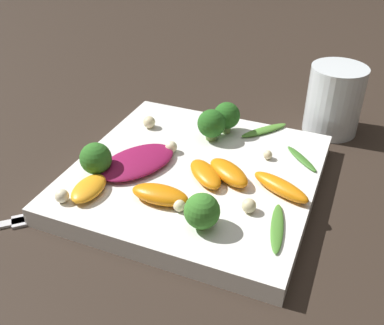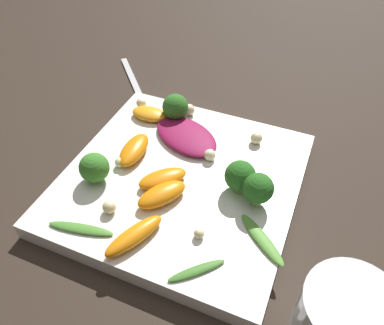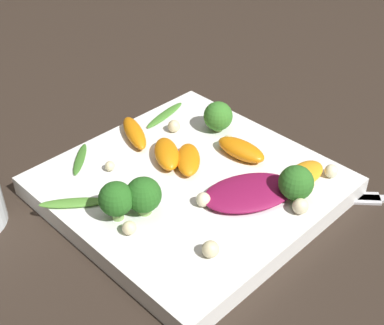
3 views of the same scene
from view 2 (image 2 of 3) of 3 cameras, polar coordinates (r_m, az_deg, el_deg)
ground_plane at (r=0.52m, az=-1.62°, el=-3.94°), size 2.40×2.40×0.00m
plate at (r=0.51m, az=-1.65°, el=-3.01°), size 0.30×0.30×0.03m
fork at (r=0.71m, az=-8.48°, el=11.23°), size 0.13×0.15×0.01m
radicchio_leaf_0 at (r=0.55m, az=-0.90°, el=4.13°), size 0.13×0.11×0.01m
orange_segment_0 at (r=0.44m, az=-8.81°, el=-10.96°), size 0.05×0.08×0.02m
orange_segment_1 at (r=0.47m, az=-4.61°, el=-4.90°), size 0.06×0.07×0.02m
orange_segment_2 at (r=0.49m, az=-4.51°, el=-2.44°), size 0.07×0.07×0.02m
orange_segment_3 at (r=0.53m, az=-8.84°, el=1.93°), size 0.03×0.07×0.02m
orange_segment_4 at (r=0.59m, az=-6.51°, el=7.38°), size 0.06×0.03×0.02m
broccoli_floret_0 at (r=0.50m, az=-14.67°, el=-0.80°), size 0.04×0.04×0.04m
broccoli_floret_1 at (r=0.47m, az=7.35°, el=-2.11°), size 0.04×0.04×0.04m
broccoli_floret_2 at (r=0.46m, az=10.06°, el=-3.96°), size 0.04×0.04×0.05m
broccoli_floret_3 at (r=0.58m, az=-2.56°, el=8.42°), size 0.04×0.04×0.04m
arugula_sprig_0 at (r=0.46m, az=-16.59°, el=-9.63°), size 0.08×0.03×0.00m
arugula_sprig_1 at (r=0.44m, az=10.60°, el=-11.40°), size 0.07×0.06×0.01m
arugula_sprig_2 at (r=0.42m, az=0.73°, el=-16.14°), size 0.06×0.05×0.00m
macadamia_nut_0 at (r=0.60m, az=-0.45°, el=8.05°), size 0.02×0.02×0.02m
macadamia_nut_1 at (r=0.44m, az=1.09°, el=-10.76°), size 0.01×0.01×0.01m
macadamia_nut_2 at (r=0.62m, az=-7.73°, el=8.97°), size 0.02×0.02×0.02m
macadamia_nut_3 at (r=0.52m, az=-10.92°, el=0.02°), size 0.01×0.01×0.01m
macadamia_nut_4 at (r=0.47m, az=-12.50°, el=-6.63°), size 0.02×0.02×0.02m
macadamia_nut_5 at (r=0.55m, az=9.78°, el=3.69°), size 0.02×0.02×0.02m
macadamia_nut_6 at (r=0.52m, az=2.74°, el=1.16°), size 0.02×0.02×0.02m
macadamia_nut_7 at (r=0.49m, az=11.36°, el=-3.37°), size 0.02×0.02×0.02m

